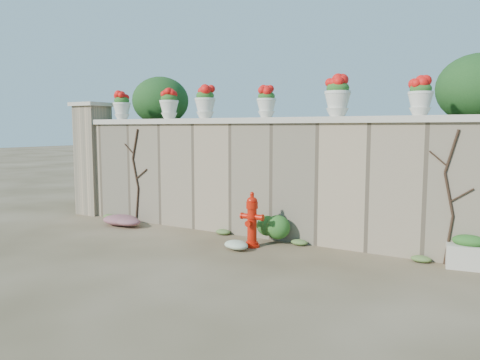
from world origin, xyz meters
The scene contains 20 objects.
ground centered at (0.00, 0.00, 0.00)m, with size 80.00×80.00×0.00m, color #493B24.
stone_wall centered at (0.00, 1.80, 1.00)m, with size 8.00×0.40×2.00m, color gray.
wall_cap centered at (0.00, 1.80, 2.05)m, with size 8.10×0.52×0.10m, color beige.
gate_pillar centered at (-4.15, 1.80, 1.26)m, with size 0.72×0.72×2.48m.
raised_fill centered at (0.00, 5.00, 1.00)m, with size 9.00×6.00×2.00m, color #384C23.
back_shrub_left centered at (-3.20, 3.00, 2.55)m, with size 1.30×1.30×1.10m, color #143814.
back_shrub_right centered at (3.40, 3.00, 2.55)m, with size 1.30×1.30×1.10m, color #143814.
vine_left centered at (-2.67, 1.58, 0.99)m, with size 0.60×0.04×1.91m.
vine_right centered at (3.23, 1.58, 0.99)m, with size 0.60×0.04×1.91m.
fire_hydrant centered at (0.38, 1.01, 0.45)m, with size 0.38×0.27×0.89m.
planter_box centered at (3.50, 1.53, 0.22)m, with size 0.61×0.41×0.47m.
green_shrub centered at (0.53, 1.48, 0.31)m, with size 0.66×0.60×0.63m, color #1E5119.
magenta_clump centered at (-2.53, 1.12, 0.13)m, with size 0.95×0.63×0.25m, color #B22370.
white_flowers centered at (0.32, 0.71, 0.09)m, with size 0.50×0.40×0.18m, color white.
urn_pot_0 centered at (-3.24, 1.80, 2.38)m, with size 0.36×0.36×0.57m.
urn_pot_1 centered at (-1.96, 1.80, 2.39)m, with size 0.37×0.37×0.58m.
urn_pot_2 centered at (-1.09, 1.80, 2.40)m, with size 0.39×0.39×0.61m.
urn_pot_3 centered at (0.21, 1.80, 2.36)m, with size 0.34×0.34×0.53m.
urn_pot_4 centered at (1.49, 1.80, 2.42)m, with size 0.42×0.42×0.65m.
urn_pot_5 centered at (2.74, 1.80, 2.38)m, with size 0.36×0.36×0.56m.
Camera 1 is at (4.05, -5.45, 1.92)m, focal length 35.00 mm.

